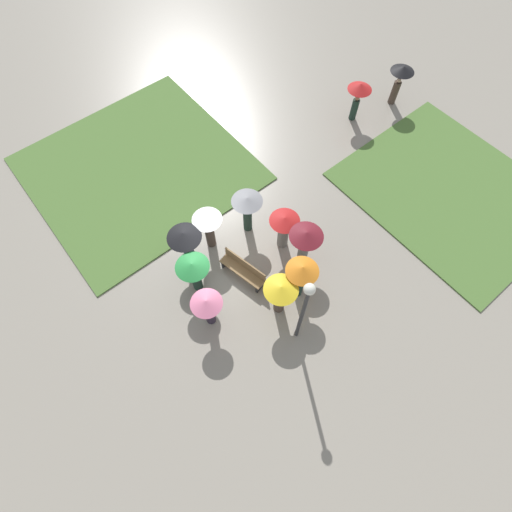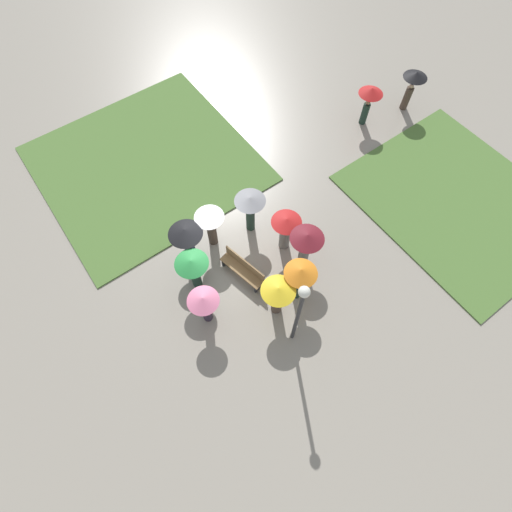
{
  "view_description": "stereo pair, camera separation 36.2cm",
  "coord_description": "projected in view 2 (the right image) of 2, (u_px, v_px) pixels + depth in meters",
  "views": [
    {
      "loc": [
        6.35,
        -3.09,
        13.02
      ],
      "look_at": [
        1.42,
        0.94,
        1.09
      ],
      "focal_mm": 28.0,
      "sensor_mm": 36.0,
      "label": 1
    },
    {
      "loc": [
        6.58,
        -2.81,
        13.02
      ],
      "look_at": [
        1.42,
        0.94,
        1.09
      ],
      "focal_mm": 28.0,
      "sensor_mm": 36.0,
      "label": 2
    }
  ],
  "objects": [
    {
      "name": "ground_plane",
      "position": [
        213.0,
        256.0,
        14.77
      ],
      "size": [
        90.0,
        90.0,
        0.0
      ],
      "primitive_type": "plane",
      "color": "gray"
    },
    {
      "name": "lawn_patch_near",
      "position": [
        146.0,
        164.0,
        16.81
      ],
      "size": [
        8.14,
        8.32,
        0.06
      ],
      "color": "#4C7033",
      "rests_on": "ground_plane"
    },
    {
      "name": "lawn_patch_far",
      "position": [
        457.0,
        201.0,
        15.91
      ],
      "size": [
        7.82,
        6.75,
        0.06
      ],
      "color": "#4C7033",
      "rests_on": "ground_plane"
    },
    {
      "name": "park_bench",
      "position": [
        243.0,
        268.0,
        14.0
      ],
      "size": [
        1.82,
        0.79,
        0.9
      ],
      "rotation": [
        0.0,
        0.0,
        0.22
      ],
      "color": "brown",
      "rests_on": "ground_plane"
    },
    {
      "name": "lamp_post",
      "position": [
        300.0,
        309.0,
        11.05
      ],
      "size": [
        0.32,
        0.32,
        3.96
      ],
      "color": "#2D2D30",
      "rests_on": "ground_plane"
    },
    {
      "name": "crowd_person_red",
      "position": [
        286.0,
        228.0,
        13.96
      ],
      "size": [
        1.07,
        1.07,
        1.75
      ],
      "rotation": [
        0.0,
        0.0,
        2.13
      ],
      "color": "slate",
      "rests_on": "ground_plane"
    },
    {
      "name": "crowd_person_green",
      "position": [
        193.0,
        267.0,
        13.09
      ],
      "size": [
        1.13,
        1.13,
        1.77
      ],
      "rotation": [
        0.0,
        0.0,
        4.9
      ],
      "color": "#1E3328",
      "rests_on": "ground_plane"
    },
    {
      "name": "crowd_person_grey",
      "position": [
        250.0,
        207.0,
        14.13
      ],
      "size": [
        1.11,
        1.11,
        1.91
      ],
      "rotation": [
        0.0,
        0.0,
        2.9
      ],
      "color": "#1E3328",
      "rests_on": "ground_plane"
    },
    {
      "name": "crowd_person_black",
      "position": [
        187.0,
        237.0,
        13.52
      ],
      "size": [
        1.18,
        1.18,
        1.89
      ],
      "rotation": [
        0.0,
        0.0,
        5.64
      ],
      "color": "#282D47",
      "rests_on": "ground_plane"
    },
    {
      "name": "crowd_person_orange",
      "position": [
        300.0,
        276.0,
        12.7
      ],
      "size": [
        1.09,
        1.09,
        2.0
      ],
      "rotation": [
        0.0,
        0.0,
        2.82
      ],
      "color": "#1E3328",
      "rests_on": "ground_plane"
    },
    {
      "name": "crowd_person_white",
      "position": [
        210.0,
        223.0,
        13.94
      ],
      "size": [
        1.05,
        1.05,
        1.83
      ],
      "rotation": [
        0.0,
        0.0,
        5.45
      ],
      "color": "#47382D",
      "rests_on": "ground_plane"
    },
    {
      "name": "crowd_person_yellow",
      "position": [
        278.0,
        295.0,
        12.67
      ],
      "size": [
        1.12,
        1.12,
        1.79
      ],
      "rotation": [
        0.0,
        0.0,
        3.45
      ],
      "color": "#47382D",
      "rests_on": "ground_plane"
    },
    {
      "name": "crowd_person_maroon",
      "position": [
        306.0,
        243.0,
        13.4
      ],
      "size": [
        1.17,
        1.17,
        1.94
      ],
      "rotation": [
        0.0,
        0.0,
        4.42
      ],
      "color": "slate",
      "rests_on": "ground_plane"
    },
    {
      "name": "crowd_person_pink",
      "position": [
        204.0,
        304.0,
        12.51
      ],
      "size": [
        1.03,
        1.03,
        1.75
      ],
      "rotation": [
        0.0,
        0.0,
        1.93
      ],
      "color": "#2D2333",
      "rests_on": "ground_plane"
    },
    {
      "name": "lone_walker_far_path",
      "position": [
        370.0,
        97.0,
        16.74
      ],
      "size": [
        1.03,
        1.03,
        1.84
      ],
      "rotation": [
        0.0,
        0.0,
        6.11
      ],
      "color": "#1E3328",
      "rests_on": "ground_plane"
    },
    {
      "name": "lone_walker_mid_plaza",
      "position": [
        413.0,
        82.0,
        17.2
      ],
      "size": [
        1.04,
        1.04,
        1.88
      ],
      "rotation": [
        0.0,
        0.0,
        2.61
      ],
      "color": "#47382D",
      "rests_on": "ground_plane"
    }
  ]
}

